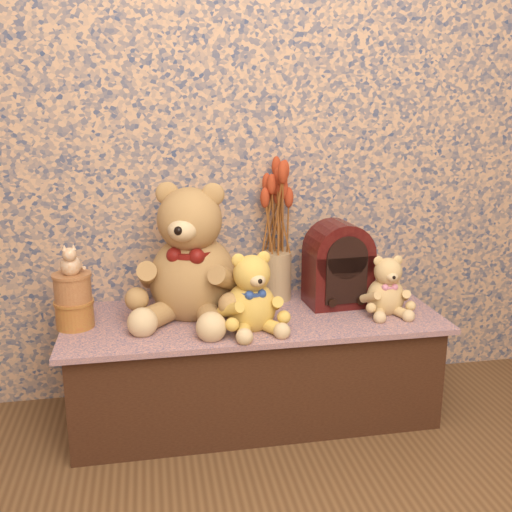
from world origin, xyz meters
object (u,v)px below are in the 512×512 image
(teddy_large, at_px, (192,245))
(cathedral_radio, at_px, (338,263))
(teddy_small, at_px, (386,282))
(ceramic_vase, at_px, (277,276))
(biscuit_tin_lower, at_px, (75,314))
(teddy_medium, at_px, (250,288))
(cat_figurine, at_px, (70,258))

(teddy_large, xyz_separation_m, cathedral_radio, (0.56, 0.01, -0.10))
(teddy_small, xyz_separation_m, ceramic_vase, (-0.37, 0.23, -0.02))
(cathedral_radio, xyz_separation_m, biscuit_tin_lower, (-0.98, -0.06, -0.12))
(teddy_medium, relative_size, biscuit_tin_lower, 2.26)
(cathedral_radio, bearing_deg, ceramic_vase, 151.41)
(biscuit_tin_lower, bearing_deg, teddy_small, -3.05)
(ceramic_vase, relative_size, cat_figurine, 1.70)
(teddy_medium, height_order, cathedral_radio, cathedral_radio)
(biscuit_tin_lower, bearing_deg, teddy_medium, -11.37)
(ceramic_vase, bearing_deg, cat_figurine, -167.61)
(teddy_large, distance_m, teddy_small, 0.73)
(teddy_small, relative_size, cathedral_radio, 0.72)
(teddy_small, height_order, biscuit_tin_lower, teddy_small)
(teddy_medium, bearing_deg, teddy_large, 126.01)
(teddy_large, distance_m, teddy_medium, 0.28)
(biscuit_tin_lower, distance_m, cat_figurine, 0.20)
(teddy_large, relative_size, ceramic_vase, 2.75)
(teddy_small, relative_size, ceramic_vase, 1.23)
(teddy_large, bearing_deg, ceramic_vase, 39.42)
(cathedral_radio, distance_m, ceramic_vase, 0.25)
(teddy_large, height_order, biscuit_tin_lower, teddy_large)
(ceramic_vase, xyz_separation_m, cat_figurine, (-0.76, -0.17, 0.15))
(teddy_medium, relative_size, teddy_small, 1.24)
(teddy_medium, xyz_separation_m, teddy_small, (0.52, 0.06, -0.03))
(teddy_medium, height_order, biscuit_tin_lower, teddy_medium)
(cat_figurine, bearing_deg, biscuit_tin_lower, 0.00)
(teddy_medium, xyz_separation_m, biscuit_tin_lower, (-0.60, 0.12, -0.10))
(teddy_large, relative_size, teddy_small, 2.23)
(teddy_small, distance_m, ceramic_vase, 0.43)
(teddy_large, relative_size, cat_figurine, 4.67)
(ceramic_vase, xyz_separation_m, biscuit_tin_lower, (-0.76, -0.17, -0.05))
(teddy_large, height_order, teddy_small, teddy_large)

